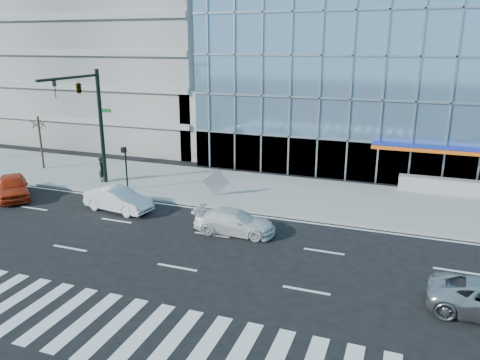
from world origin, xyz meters
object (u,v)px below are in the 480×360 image
at_px(traffic_signal, 86,101).
at_px(tilted_panel, 216,182).
at_px(white_sedan, 118,199).
at_px(pedestrian, 102,169).
at_px(ped_signal_post, 125,161).
at_px(street_tree_near, 38,123).
at_px(white_suv, 235,222).
at_px(red_sedan, 13,187).

distance_m(traffic_signal, tilted_panel, 10.22).
xyz_separation_m(white_sedan, pedestrian, (-4.46, 4.57, 0.33)).
relative_size(ped_signal_post, street_tree_near, 0.71).
relative_size(white_sedan, pedestrian, 2.43).
bearing_deg(street_tree_near, white_suv, -19.69).
relative_size(traffic_signal, tilted_panel, 6.15).
bearing_deg(street_tree_near, tilted_panel, -5.89).
height_order(white_sedan, red_sedan, red_sedan).
height_order(traffic_signal, red_sedan, traffic_signal).
relative_size(street_tree_near, white_sedan, 0.97).
bearing_deg(white_sedan, pedestrian, 51.91).
xyz_separation_m(ped_signal_post, red_sedan, (-6.29, -3.72, -1.37)).
bearing_deg(red_sedan, ped_signal_post, -16.67).
bearing_deg(white_suv, pedestrian, 64.65).
height_order(ped_signal_post, white_sedan, ped_signal_post).
height_order(street_tree_near, tilted_panel, street_tree_near).
distance_m(traffic_signal, white_suv, 13.80).
relative_size(ped_signal_post, red_sedan, 0.66).
distance_m(white_suv, tilted_panel, 6.15).
distance_m(street_tree_near, tilted_panel, 16.08).
xyz_separation_m(traffic_signal, red_sedan, (-3.80, -3.35, -5.39)).
height_order(ped_signal_post, white_suv, ped_signal_post).
bearing_deg(white_suv, traffic_signal, 70.34).
bearing_deg(ped_signal_post, pedestrian, 158.07).
distance_m(ped_signal_post, street_tree_near, 9.97).
xyz_separation_m(traffic_signal, pedestrian, (-0.33, 1.51, -5.12)).
bearing_deg(tilted_panel, pedestrian, 153.62).
xyz_separation_m(white_suv, tilted_panel, (-3.28, 5.19, 0.42)).
bearing_deg(white_sedan, red_sedan, 99.67).
bearing_deg(tilted_panel, ped_signal_post, 163.37).
bearing_deg(ped_signal_post, white_sedan, -64.47).
bearing_deg(traffic_signal, tilted_panel, 8.47).
relative_size(traffic_signal, white_suv, 1.81).
bearing_deg(pedestrian, white_suv, -129.69).
height_order(white_suv, white_sedan, white_sedan).
distance_m(street_tree_near, red_sedan, 7.66).
xyz_separation_m(white_suv, pedestrian, (-12.36, 5.40, 0.41)).
relative_size(white_suv, white_sedan, 1.01).
bearing_deg(traffic_signal, ped_signal_post, 8.52).
bearing_deg(traffic_signal, pedestrian, 102.17).
bearing_deg(pedestrian, traffic_signal, 176.05).
bearing_deg(ped_signal_post, tilted_panel, 8.45).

